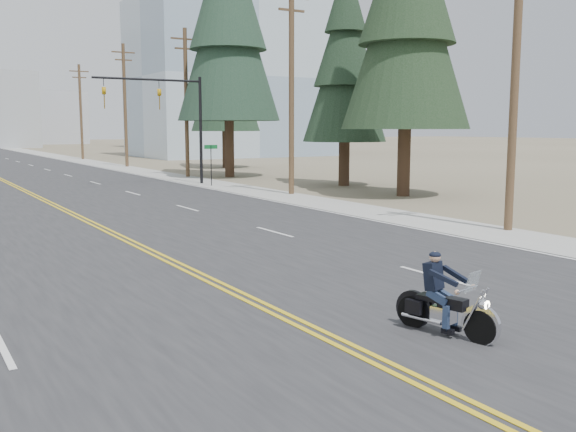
{
  "coord_description": "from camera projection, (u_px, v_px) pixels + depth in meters",
  "views": [
    {
      "loc": [
        -6.3,
        -7.47,
        3.7
      ],
      "look_at": [
        1.64,
        5.55,
        1.6
      ],
      "focal_mm": 40.0,
      "sensor_mm": 36.0,
      "label": 1
    }
  ],
  "objects": [
    {
      "name": "utility_pole_c",
      "position": [
        186.0,
        100.0,
        47.88
      ],
      "size": [
        2.2,
        0.3,
        11.0
      ],
      "color": "brown",
      "rests_on": "ground"
    },
    {
      "name": "utility_pole_b",
      "position": [
        291.0,
        86.0,
        35.16
      ],
      "size": [
        2.2,
        0.3,
        11.5
      ],
      "color": "brown",
      "rests_on": "ground"
    },
    {
      "name": "motorcyclist",
      "position": [
        446.0,
        295.0,
        11.42
      ],
      "size": [
        1.26,
        2.07,
        1.5
      ],
      "primitive_type": null,
      "rotation": [
        0.0,
        0.0,
        3.38
      ],
      "color": "black",
      "rests_on": "ground"
    },
    {
      "name": "street_sign",
      "position": [
        211.0,
        158.0,
        40.77
      ],
      "size": [
        0.9,
        0.06,
        2.62
      ],
      "color": "black",
      "rests_on": "ground"
    },
    {
      "name": "ground_plane",
      "position": [
        382.0,
        365.0,
        10.07
      ],
      "size": [
        400.0,
        400.0,
        0.0
      ],
      "primitive_type": "plane",
      "color": "#776D56",
      "rests_on": "ground"
    },
    {
      "name": "utility_pole_d",
      "position": [
        125.0,
        103.0,
        60.53
      ],
      "size": [
        2.2,
        0.3,
        11.5
      ],
      "color": "brown",
      "rests_on": "ground"
    },
    {
      "name": "utility_pole_a",
      "position": [
        515.0,
        70.0,
        22.5
      ],
      "size": [
        2.2,
        0.3,
        11.0
      ],
      "color": "brown",
      "rests_on": "ground"
    },
    {
      "name": "conifer_mid",
      "position": [
        345.0,
        57.0,
        40.25
      ],
      "size": [
        5.31,
        5.31,
        14.16
      ],
      "rotation": [
        0.0,
        0.0,
        -0.33
      ],
      "color": "#382619",
      "rests_on": "ground"
    },
    {
      "name": "conifer_far",
      "position": [
        225.0,
        61.0,
        58.54
      ],
      "size": [
        6.35,
        6.35,
        17.01
      ],
      "rotation": [
        0.0,
        0.0,
        0.09
      ],
      "color": "#382619",
      "rests_on": "ground"
    },
    {
      "name": "traffic_mast_right",
      "position": [
        171.0,
        108.0,
        41.1
      ],
      "size": [
        7.1,
        0.26,
        7.0
      ],
      "color": "black",
      "rests_on": "ground"
    },
    {
      "name": "conifer_tall",
      "position": [
        228.0,
        12.0,
        46.98
      ],
      "size": [
        7.61,
        7.61,
        21.15
      ],
      "rotation": [
        0.0,
        0.0,
        -0.11
      ],
      "color": "#382619",
      "rests_on": "ground"
    },
    {
      "name": "haze_bldg_c",
      "position": [
        175.0,
        100.0,
        122.51
      ],
      "size": [
        16.0,
        12.0,
        18.0
      ],
      "primitive_type": "cube",
      "color": "#B7BCC6",
      "rests_on": "ground"
    },
    {
      "name": "sidewalk_right",
      "position": [
        74.0,
        160.0,
        75.21
      ],
      "size": [
        3.0,
        200.0,
        0.01
      ],
      "primitive_type": "cube",
      "color": "#A5A5A0",
      "rests_on": "ground"
    },
    {
      "name": "utility_pole_e",
      "position": [
        81.0,
        110.0,
        74.95
      ],
      "size": [
        2.2,
        0.3,
        11.0
      ],
      "color": "brown",
      "rests_on": "ground"
    },
    {
      "name": "glass_building",
      "position": [
        230.0,
        80.0,
        84.42
      ],
      "size": [
        24.0,
        16.0,
        20.0
      ],
      "primitive_type": "cube",
      "color": "#9EB5CC",
      "rests_on": "ground"
    },
    {
      "name": "haze_bldg_e",
      "position": [
        51.0,
        118.0,
        149.03
      ],
      "size": [
        14.0,
        14.0,
        12.0
      ],
      "primitive_type": "cube",
      "color": "#B7BCC6",
      "rests_on": "ground"
    }
  ]
}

